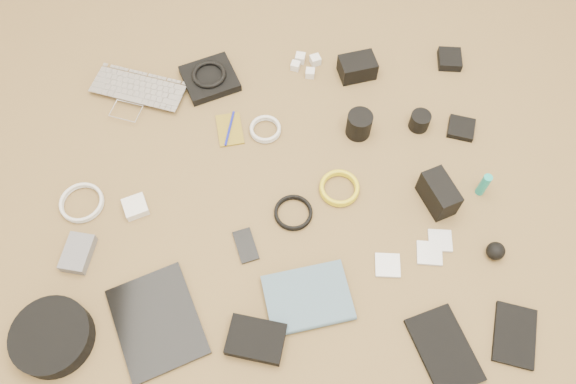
{
  "coord_description": "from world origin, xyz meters",
  "views": [
    {
      "loc": [
        -0.03,
        -0.75,
        1.48
      ],
      "look_at": [
        0.02,
        0.02,
        0.02
      ],
      "focal_mm": 35.0,
      "sensor_mm": 36.0,
      "label": 1
    }
  ],
  "objects": [
    {
      "name": "laptop",
      "position": [
        -0.45,
        0.4,
        0.01
      ],
      "size": [
        0.36,
        0.31,
        0.02
      ],
      "primitive_type": "imported",
      "rotation": [
        0.0,
        0.0,
        -0.36
      ],
      "color": "#B7B8BC",
      "rests_on": "ground"
    },
    {
      "name": "headphone_pouch",
      "position": [
        -0.2,
        0.46,
        0.01
      ],
      "size": [
        0.21,
        0.2,
        0.03
      ],
      "primitive_type": "cube",
      "rotation": [
        0.0,
        0.0,
        0.33
      ],
      "color": "black",
      "rests_on": "ground"
    },
    {
      "name": "headphones",
      "position": [
        -0.2,
        0.46,
        0.04
      ],
      "size": [
        0.14,
        0.14,
        0.01
      ],
      "primitive_type": "torus",
      "rotation": [
        0.0,
        0.0,
        -0.3
      ],
      "color": "black",
      "rests_on": "headphone_pouch"
    },
    {
      "name": "charger_a",
      "position": [
        0.08,
        0.5,
        0.01
      ],
      "size": [
        0.04,
        0.04,
        0.03
      ],
      "primitive_type": "cube",
      "rotation": [
        0.0,
        0.0,
        -0.37
      ],
      "color": "silver",
      "rests_on": "ground"
    },
    {
      "name": "charger_b",
      "position": [
        0.15,
        0.51,
        0.01
      ],
      "size": [
        0.04,
        0.04,
        0.03
      ],
      "primitive_type": "cube",
      "rotation": [
        0.0,
        0.0,
        0.28
      ],
      "color": "silver",
      "rests_on": "ground"
    },
    {
      "name": "charger_c",
      "position": [
        0.1,
        0.53,
        0.01
      ],
      "size": [
        0.04,
        0.04,
        0.03
      ],
      "primitive_type": "cube",
      "rotation": [
        0.0,
        0.0,
        -0.28
      ],
      "color": "silver",
      "rests_on": "ground"
    },
    {
      "name": "charger_d",
      "position": [
        0.13,
        0.46,
        0.01
      ],
      "size": [
        0.03,
        0.03,
        0.03
      ],
      "primitive_type": "cube",
      "rotation": [
        0.0,
        0.0,
        -0.2
      ],
      "color": "silver",
      "rests_on": "ground"
    },
    {
      "name": "dslr_camera",
      "position": [
        0.29,
        0.46,
        0.03
      ],
      "size": [
        0.13,
        0.1,
        0.07
      ],
      "primitive_type": "cube",
      "rotation": [
        0.0,
        0.0,
        0.18
      ],
      "color": "black",
      "rests_on": "ground"
    },
    {
      "name": "lens_pouch",
      "position": [
        0.61,
        0.48,
        0.01
      ],
      "size": [
        0.09,
        0.09,
        0.03
      ],
      "primitive_type": "cube",
      "rotation": [
        0.0,
        0.0,
        -0.14
      ],
      "color": "black",
      "rests_on": "ground"
    },
    {
      "name": "notebook_olive",
      "position": [
        -0.14,
        0.26,
        0.0
      ],
      "size": [
        0.09,
        0.13,
        0.01
      ],
      "primitive_type": "cube",
      "rotation": [
        0.0,
        0.0,
        0.11
      ],
      "color": "olive",
      "rests_on": "ground"
    },
    {
      "name": "pen_blue",
      "position": [
        -0.14,
        0.26,
        0.01
      ],
      "size": [
        0.04,
        0.13,
        0.01
      ],
      "primitive_type": "cylinder",
      "rotation": [
        1.57,
        0.0,
        -0.23
      ],
      "color": "#131AA1",
      "rests_on": "notebook_olive"
    },
    {
      "name": "cable_white_a",
      "position": [
        -0.03,
        0.25,
        0.01
      ],
      "size": [
        0.13,
        0.13,
        0.01
      ],
      "primitive_type": "torus",
      "rotation": [
        0.0,
        0.0,
        -0.42
      ],
      "color": "silver",
      "rests_on": "ground"
    },
    {
      "name": "lens_a",
      "position": [
        0.26,
        0.22,
        0.04
      ],
      "size": [
        0.1,
        0.1,
        0.08
      ],
      "primitive_type": "cylinder",
      "rotation": [
        0.0,
        0.0,
        -0.26
      ],
      "color": "black",
      "rests_on": "ground"
    },
    {
      "name": "lens_b",
      "position": [
        0.45,
        0.23,
        0.03
      ],
      "size": [
        0.08,
        0.08,
        0.06
      ],
      "primitive_type": "cylinder",
      "rotation": [
        0.0,
        0.0,
        0.29
      ],
      "color": "black",
      "rests_on": "ground"
    },
    {
      "name": "card_reader",
      "position": [
        0.59,
        0.21,
        0.01
      ],
      "size": [
        0.1,
        0.1,
        0.02
      ],
      "primitive_type": "cube",
      "rotation": [
        0.0,
        0.0,
        -0.34
      ],
      "color": "black",
      "rests_on": "ground"
    },
    {
      "name": "power_brick",
      "position": [
        -0.42,
        0.0,
        0.01
      ],
      "size": [
        0.08,
        0.08,
        0.03
      ],
      "primitive_type": "cube",
      "rotation": [
        0.0,
        0.0,
        0.32
      ],
      "color": "silver",
      "rests_on": "ground"
    },
    {
      "name": "cable_white_b",
      "position": [
        -0.58,
        0.03,
        0.01
      ],
      "size": [
        0.15,
        0.15,
        0.01
      ],
      "primitive_type": "torus",
      "rotation": [
        0.0,
        0.0,
        -0.14
      ],
      "color": "silver",
      "rests_on": "ground"
    },
    {
      "name": "cable_black",
      "position": [
        0.03,
        -0.05,
        0.01
      ],
      "size": [
        0.14,
        0.14,
        0.01
      ],
      "primitive_type": "torus",
      "rotation": [
        0.0,
        0.0,
        -0.36
      ],
      "color": "black",
      "rests_on": "ground"
    },
    {
      "name": "cable_yellow",
      "position": [
        0.18,
        0.02,
        0.01
      ],
      "size": [
        0.12,
        0.12,
        0.01
      ],
      "primitive_type": "torus",
      "rotation": [
        0.0,
        0.0,
        -0.04
      ],
      "color": "gold",
      "rests_on": "ground"
    },
    {
      "name": "flash",
      "position": [
        0.46,
        -0.04,
        0.05
      ],
      "size": [
        0.1,
        0.14,
        0.09
      ],
      "primitive_type": "cube",
      "rotation": [
        0.0,
        0.0,
        0.33
      ],
      "color": "black",
      "rests_on": "ground"
    },
    {
      "name": "lens_cleaner",
      "position": [
        0.59,
        -0.02,
        0.04
      ],
      "size": [
        0.03,
        0.03,
        0.09
      ],
      "primitive_type": "cylinder",
      "rotation": [
        0.0,
        0.0,
        -0.05
      ],
      "color": "teal",
      "rests_on": "ground"
    },
    {
      "name": "battery_charger",
      "position": [
        -0.58,
        -0.13,
        0.02
      ],
      "size": [
        0.1,
        0.13,
        0.03
      ],
      "primitive_type": "cube",
      "rotation": [
        0.0,
        0.0,
        -0.24
      ],
      "color": "#5D5D62",
      "rests_on": "ground"
    },
    {
      "name": "tablet",
      "position": [
        -0.35,
        -0.34,
        0.01
      ],
      "size": [
        0.29,
        0.32,
        0.01
      ],
      "primitive_type": "cube",
      "rotation": [
        0.0,
        0.0,
        0.34
      ],
      "color": "black",
      "rests_on": "ground"
    },
    {
      "name": "phone",
      "position": [
        -0.11,
        -0.14,
        0.0
      ],
      "size": [
        0.07,
        0.11,
        0.01
      ],
      "primitive_type": "cube",
      "rotation": [
        0.0,
        0.0,
        0.24
      ],
      "color": "black",
      "rests_on": "ground"
    },
    {
      "name": "filter_case_left",
      "position": [
        0.28,
        -0.23,
        0.0
      ],
      "size": [
        0.08,
        0.08,
        0.01
      ],
      "primitive_type": "cube",
      "rotation": [
        0.0,
        0.0,
        -0.12
      ],
      "color": "silver",
      "rests_on": "ground"
    },
    {
      "name": "filter_case_mid",
      "position": [
        0.41,
        -0.2,
        0.0
      ],
      "size": [
        0.08,
        0.08,
        0.01
      ],
      "primitive_type": "cube",
      "rotation": [
        0.0,
        0.0,
        -0.16
      ],
      "color": "silver",
      "rests_on": "ground"
    },
    {
      "name": "filter_case_right",
      "position": [
        0.44,
        -0.16,
        0.0
      ],
      "size": [
        0.07,
        0.07,
        0.01
      ],
      "primitive_type": "cube",
      "rotation": [
        0.0,
        0.0,
        -0.13
      ],
      "color": "silver",
      "rests_on": "ground"
    },
    {
      "name": "air_blower",
      "position": [
        0.59,
        -0.21,
        0.03
      ],
      "size": [
        0.06,
        0.06,
        0.05
      ],
      "primitive_type": "sphere",
      "rotation": [
        0.0,
        0.0,
        -0.24
      ],
      "color": "black",
      "rests_on": "ground"
    },
    {
      "name": "headphone_case",
      "position": [
        -0.61,
        -0.36,
        0.03
      ],
      "size": [
        0.22,
        0.22,
        0.06
      ],
      "primitive_type": "cylinder",
      "rotation": [
        0.0,
        0.0,
        -0.1
      ],
      "color": "black",
      "rests_on": "ground"
    },
    {
      "name": "drive_case",
      "position": [
        -0.09,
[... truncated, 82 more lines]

